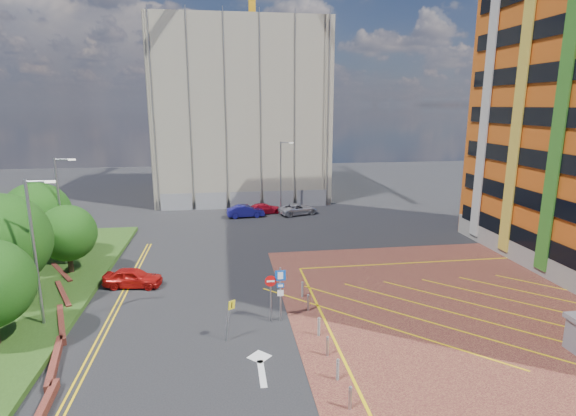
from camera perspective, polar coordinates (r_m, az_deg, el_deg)
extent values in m
plane|color=black|center=(25.45, -1.82, -15.19)|extent=(140.00, 140.00, 0.00)
cube|color=maroon|center=(30.20, 26.26, -11.87)|extent=(26.00, 26.00, 0.02)
cube|color=brown|center=(24.87, -27.50, -16.96)|extent=(1.25, 4.56, 0.40)
cube|color=brown|center=(28.54, -26.82, -12.96)|extent=(1.86, 4.43, 0.40)
cube|color=brown|center=(32.38, -26.65, -9.88)|extent=(2.29, 4.27, 0.40)
cube|color=brown|center=(36.36, -26.82, -7.45)|extent=(2.69, 4.06, 0.40)
cylinder|color=#3D2B1C|center=(32.05, -32.07, -8.24)|extent=(0.36, 0.36, 2.40)
sphere|color=#153B0D|center=(31.26, -32.66, -3.53)|extent=(5.60, 5.60, 5.60)
cylinder|color=#3D2B1C|center=(35.82, -25.92, -5.95)|extent=(0.36, 0.36, 1.80)
sphere|color=#153B0D|center=(35.27, -26.24, -2.87)|extent=(4.00, 4.00, 4.00)
cylinder|color=#3D2B1C|center=(39.46, -28.82, -4.29)|extent=(0.36, 0.36, 2.20)
sphere|color=#153B0D|center=(38.87, -29.22, -0.80)|extent=(5.00, 5.00, 5.00)
cylinder|color=#9EA0A8|center=(27.42, -29.48, -5.09)|extent=(0.16, 0.16, 8.00)
cylinder|color=#9EA0A8|center=(26.37, -29.19, 2.97)|extent=(1.20, 0.10, 0.10)
cube|color=silver|center=(26.17, -27.96, 2.97)|extent=(0.50, 0.15, 0.12)
cylinder|color=#9EA0A8|center=(37.18, -26.95, -0.44)|extent=(0.16, 0.16, 8.00)
cylinder|color=#9EA0A8|center=(36.38, -26.67, 5.55)|extent=(1.20, 0.10, 0.10)
cube|color=silver|center=(36.20, -25.77, 5.56)|extent=(0.50, 0.15, 0.12)
cylinder|color=#9EA0A8|center=(51.35, -0.93, 3.97)|extent=(0.16, 0.16, 8.00)
cylinder|color=#9EA0A8|center=(50.97, -0.27, 8.30)|extent=(1.20, 0.10, 0.10)
cube|color=silver|center=(51.06, 0.40, 8.28)|extent=(0.50, 0.15, 0.12)
cylinder|color=#9EA0A8|center=(25.70, -0.97, -10.93)|extent=(0.10, 0.10, 3.20)
cube|color=#0A49B7|center=(25.23, -0.98, -8.56)|extent=(0.60, 0.04, 0.60)
cube|color=white|center=(25.20, -0.97, -8.58)|extent=(0.30, 0.02, 0.42)
cube|color=#0A49B7|center=(25.45, -0.97, -9.82)|extent=(0.40, 0.04, 0.25)
cube|color=white|center=(25.43, -0.96, -9.84)|extent=(0.28, 0.02, 0.14)
cube|color=white|center=(25.63, -0.97, -10.75)|extent=(0.35, 0.04, 0.35)
cylinder|color=#9EA0A8|center=(25.74, -2.21, -11.50)|extent=(0.08, 0.08, 2.70)
cylinder|color=red|center=(25.28, -2.23, -9.26)|extent=(0.64, 0.04, 0.64)
cube|color=white|center=(25.26, -2.22, -9.28)|extent=(0.44, 0.02, 0.10)
cylinder|color=#9EA0A8|center=(24.11, -7.64, -14.05)|extent=(0.34, 0.08, 2.19)
cube|color=yellow|center=(23.69, -7.16, -12.12)|extent=(0.38, 0.38, 0.50)
cylinder|color=#9EA0A8|center=(19.75, 7.89, -22.91)|extent=(0.14, 0.14, 0.90)
cylinder|color=black|center=(21.33, 6.33, -19.85)|extent=(0.14, 0.14, 0.90)
cylinder|color=#9EA0A8|center=(22.99, 5.03, -17.21)|extent=(0.14, 0.14, 0.90)
cylinder|color=black|center=(24.69, 3.94, -14.92)|extent=(0.14, 0.14, 0.90)
cylinder|color=#9EA0A8|center=(27.32, 2.59, -12.03)|extent=(0.14, 0.14, 0.90)
cylinder|color=black|center=(29.12, 1.85, -10.39)|extent=(0.14, 0.14, 0.90)
cube|color=gray|center=(62.37, -6.12, 11.95)|extent=(21.20, 19.20, 22.00)
cube|color=orange|center=(64.67, -4.47, 17.33)|extent=(0.90, 0.90, 34.00)
cube|color=gray|center=(53.57, -4.38, 1.05)|extent=(21.60, 0.06, 2.00)
imported|color=#B6130F|center=(32.33, -19.09, -8.34)|extent=(4.05, 2.13, 1.31)
imported|color=navy|center=(49.31, -5.41, -0.40)|extent=(4.17, 1.75, 1.34)
imported|color=red|center=(50.79, -3.02, -0.07)|extent=(4.32, 2.65, 1.17)
imported|color=#B6B6BE|center=(50.30, 1.30, -0.15)|extent=(4.82, 3.29, 1.23)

